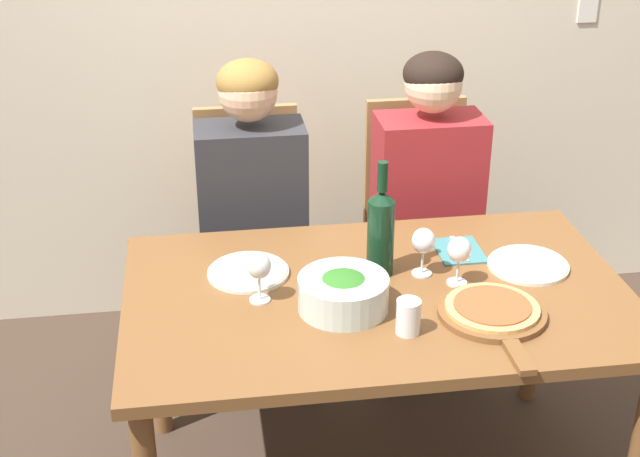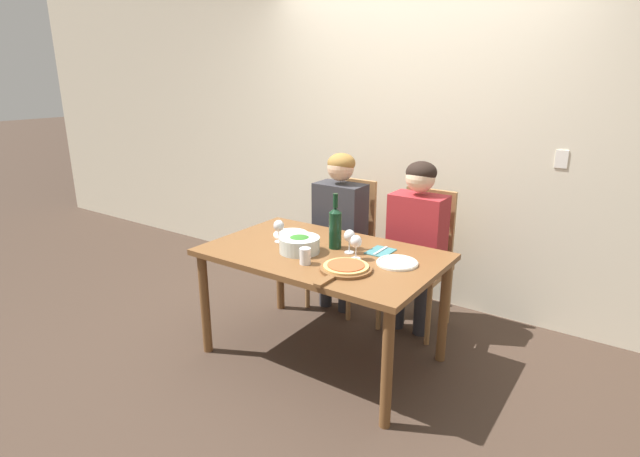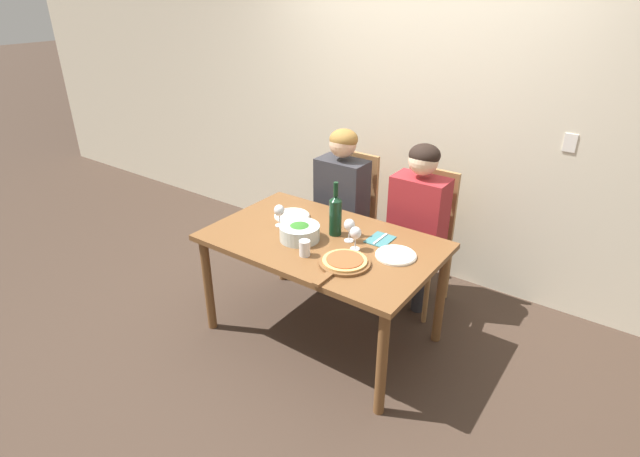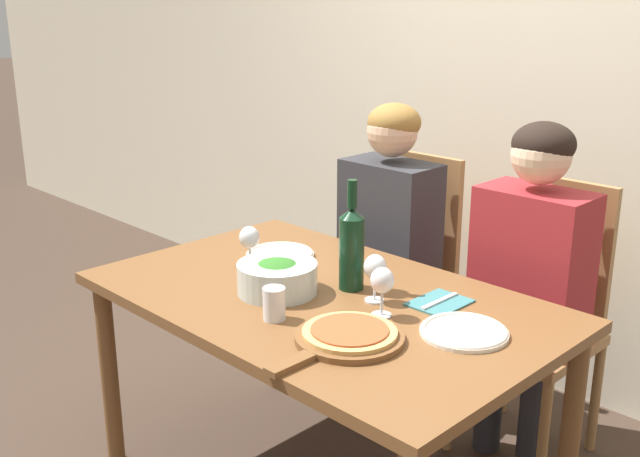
# 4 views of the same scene
# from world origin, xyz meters

# --- Properties ---
(ground_plane) EXTENTS (40.00, 40.00, 0.00)m
(ground_plane) POSITION_xyz_m (0.00, 0.00, 0.00)
(ground_plane) COLOR #3D2D23
(back_wall) EXTENTS (10.00, 0.06, 2.70)m
(back_wall) POSITION_xyz_m (0.00, 1.25, 1.35)
(back_wall) COLOR beige
(back_wall) RESTS_ON ground
(dining_table) EXTENTS (1.46, 0.90, 0.73)m
(dining_table) POSITION_xyz_m (0.00, 0.00, 0.65)
(dining_table) COLOR brown
(dining_table) RESTS_ON ground
(chair_left) EXTENTS (0.42, 0.42, 1.00)m
(chair_left) POSITION_xyz_m (-0.31, 0.80, 0.53)
(chair_left) COLOR #9E7042
(chair_left) RESTS_ON ground
(chair_right) EXTENTS (0.42, 0.42, 1.00)m
(chair_right) POSITION_xyz_m (0.33, 0.80, 0.53)
(chair_right) COLOR #9E7042
(chair_right) RESTS_ON ground
(person_woman) EXTENTS (0.47, 0.51, 1.23)m
(person_woman) POSITION_xyz_m (-0.31, 0.68, 0.75)
(person_woman) COLOR #28282D
(person_woman) RESTS_ON ground
(person_man) EXTENTS (0.47, 0.51, 1.23)m
(person_man) POSITION_xyz_m (0.33, 0.68, 0.75)
(person_man) COLOR #28282D
(person_man) RESTS_ON ground
(wine_bottle) EXTENTS (0.08, 0.08, 0.36)m
(wine_bottle) POSITION_xyz_m (0.03, 0.11, 0.87)
(wine_bottle) COLOR black
(wine_bottle) RESTS_ON dining_table
(broccoli_bowl) EXTENTS (0.25, 0.25, 0.11)m
(broccoli_bowl) POSITION_xyz_m (-0.12, -0.08, 0.78)
(broccoli_bowl) COLOR silver
(broccoli_bowl) RESTS_ON dining_table
(dinner_plate_left) EXTENTS (0.24, 0.24, 0.02)m
(dinner_plate_left) POSITION_xyz_m (-0.36, 0.15, 0.74)
(dinner_plate_left) COLOR silver
(dinner_plate_left) RESTS_ON dining_table
(dinner_plate_right) EXTENTS (0.24, 0.24, 0.02)m
(dinner_plate_right) POSITION_xyz_m (0.48, 0.07, 0.74)
(dinner_plate_right) COLOR silver
(dinner_plate_right) RESTS_ON dining_table
(pizza_on_board) EXTENTS (0.30, 0.44, 0.04)m
(pizza_on_board) POSITION_xyz_m (0.28, -0.19, 0.75)
(pizza_on_board) COLOR brown
(pizza_on_board) RESTS_ON dining_table
(wine_glass_left) EXTENTS (0.07, 0.07, 0.15)m
(wine_glass_left) POSITION_xyz_m (-0.34, -0.01, 0.84)
(wine_glass_left) COLOR silver
(wine_glass_left) RESTS_ON dining_table
(wine_glass_right) EXTENTS (0.07, 0.07, 0.15)m
(wine_glass_right) POSITION_xyz_m (0.24, 0.01, 0.84)
(wine_glass_right) COLOR silver
(wine_glass_right) RESTS_ON dining_table
(wine_glass_centre) EXTENTS (0.07, 0.07, 0.15)m
(wine_glass_centre) POSITION_xyz_m (0.15, 0.08, 0.84)
(wine_glass_centre) COLOR silver
(wine_glass_centre) RESTS_ON dining_table
(water_tumbler) EXTENTS (0.07, 0.07, 0.10)m
(water_tumbler) POSITION_xyz_m (0.03, -0.23, 0.78)
(water_tumbler) COLOR silver
(water_tumbler) RESTS_ON dining_table
(fork_on_napkin) EXTENTS (0.14, 0.18, 0.01)m
(fork_on_napkin) POSITION_xyz_m (0.30, 0.20, 0.74)
(fork_on_napkin) COLOR #387075
(fork_on_napkin) RESTS_ON dining_table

